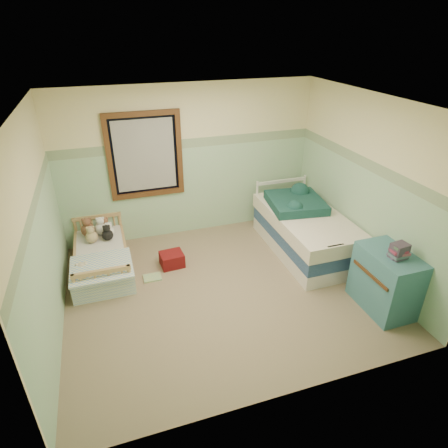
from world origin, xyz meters
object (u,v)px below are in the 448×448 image
object	(u,v)px
twin_bed_frame	(304,244)
plush_floor_tan	(86,290)
floor_book	(152,278)
toddler_bed_frame	(102,263)
plush_floor_cream	(84,277)
red_pillow	(172,259)
dresser	(386,281)

from	to	relation	value
twin_bed_frame	plush_floor_tan	bearing A→B (deg)	-177.41
plush_floor_tan	floor_book	distance (m)	0.92
toddler_bed_frame	twin_bed_frame	world-z (taller)	twin_bed_frame
plush_floor_cream	twin_bed_frame	size ratio (longest dim) A/B	0.13
red_pillow	floor_book	bearing A→B (deg)	-145.23
twin_bed_frame	floor_book	bearing A→B (deg)	179.96
twin_bed_frame	red_pillow	world-z (taller)	twin_bed_frame
twin_bed_frame	dresser	size ratio (longest dim) A/B	2.39
toddler_bed_frame	floor_book	world-z (taller)	toddler_bed_frame
floor_book	plush_floor_cream	bearing A→B (deg)	171.82
red_pillow	floor_book	size ratio (longest dim) A/B	1.33
plush_floor_tan	dresser	bearing A→B (deg)	-20.74
twin_bed_frame	red_pillow	distance (m)	2.12
plush_floor_cream	dresser	size ratio (longest dim) A/B	0.31
plush_floor_tan	twin_bed_frame	world-z (taller)	plush_floor_tan
plush_floor_tan	dresser	distance (m)	3.90
plush_floor_tan	floor_book	xyz separation A→B (m)	(0.90, 0.15, -0.11)
twin_bed_frame	floor_book	distance (m)	2.45
plush_floor_tan	dresser	xyz separation A→B (m)	(3.64, -1.38, 0.28)
red_pillow	toddler_bed_frame	bearing A→B (deg)	166.04
toddler_bed_frame	plush_floor_tan	world-z (taller)	plush_floor_tan
toddler_bed_frame	red_pillow	bearing A→B (deg)	-13.96
plush_floor_tan	twin_bed_frame	distance (m)	3.35
toddler_bed_frame	dresser	size ratio (longest dim) A/B	1.87
dresser	floor_book	xyz separation A→B (m)	(-2.74, 1.53, -0.39)
toddler_bed_frame	plush_floor_tan	distance (m)	0.68
plush_floor_tan	floor_book	size ratio (longest dim) A/B	1.00
toddler_bed_frame	plush_floor_cream	distance (m)	0.43
plush_floor_tan	red_pillow	xyz separation A→B (m)	(1.24, 0.39, -0.02)
dresser	floor_book	distance (m)	3.16
plush_floor_tan	twin_bed_frame	size ratio (longest dim) A/B	0.13
toddler_bed_frame	red_pillow	distance (m)	1.04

